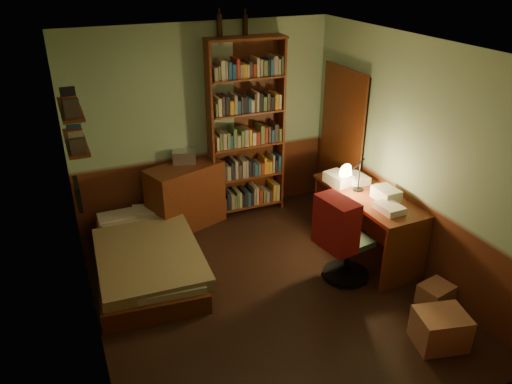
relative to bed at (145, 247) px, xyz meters
name	(u,v)px	position (x,y,z in m)	size (l,w,h in m)	color
floor	(265,292)	(1.09, -0.93, -0.31)	(3.50, 4.00, 0.02)	black
ceiling	(267,47)	(1.09, -0.93, 2.31)	(3.50, 4.00, 0.02)	silver
wall_back	(203,124)	(1.09, 1.08, 1.00)	(3.50, 0.02, 2.60)	#90B28C
wall_left	(79,218)	(-0.67, -0.93, 1.00)	(0.02, 4.00, 2.60)	#90B28C
wall_right	(411,157)	(2.85, -0.93, 1.00)	(0.02, 4.00, 2.60)	#90B28C
wall_front	(393,305)	(1.09, -2.94, 1.00)	(3.50, 0.02, 2.60)	#90B28C
doorway	(343,145)	(2.81, 0.37, 0.70)	(0.06, 0.90, 2.00)	black
door_trim	(340,146)	(2.77, 0.37, 0.70)	(0.02, 0.98, 2.08)	#4A200D
bed	(145,247)	(0.00, 0.00, 0.00)	(1.06, 1.99, 0.59)	olive
dresser	(186,196)	(0.72, 0.83, 0.14)	(0.97, 0.49, 0.86)	#5B2712
mini_stereo	(184,156)	(0.77, 0.96, 0.65)	(0.30, 0.23, 0.16)	#B2B2B7
bookshelf	(246,130)	(1.63, 0.92, 0.91)	(1.03, 0.32, 2.41)	#5B2712
bottle_left	(219,25)	(1.34, 1.02, 2.25)	(0.07, 0.07, 0.27)	black
bottle_right	(245,25)	(1.67, 1.02, 2.24)	(0.07, 0.07, 0.25)	black
desk	(366,224)	(2.53, -0.70, 0.11)	(0.63, 1.51, 0.81)	#5B2712
paper_stack	(338,178)	(2.34, -0.30, 0.58)	(0.23, 0.32, 0.13)	silver
desk_lamp	(360,166)	(2.45, -0.57, 0.83)	(0.19, 0.19, 0.63)	black
office_chair	(348,241)	(2.05, -1.04, 0.18)	(0.47, 0.42, 0.95)	#315642
red_jacket	(343,188)	(1.81, -1.19, 0.94)	(0.27, 0.49, 0.58)	#A31719
wall_shelf_lower	(76,142)	(-0.55, 0.17, 1.30)	(0.20, 0.90, 0.03)	#5B2712
wall_shelf_upper	(70,109)	(-0.55, 0.17, 1.65)	(0.20, 0.90, 0.03)	#5B2712
framed_picture	(78,194)	(-0.63, -0.33, 0.95)	(0.04, 0.32, 0.26)	black
cardboard_box_a	(440,329)	(2.27, -2.31, -0.12)	(0.46, 0.37, 0.34)	#A5684B
cardboard_box_b	(436,295)	(2.65, -1.83, -0.18)	(0.33, 0.27, 0.23)	#A5684B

